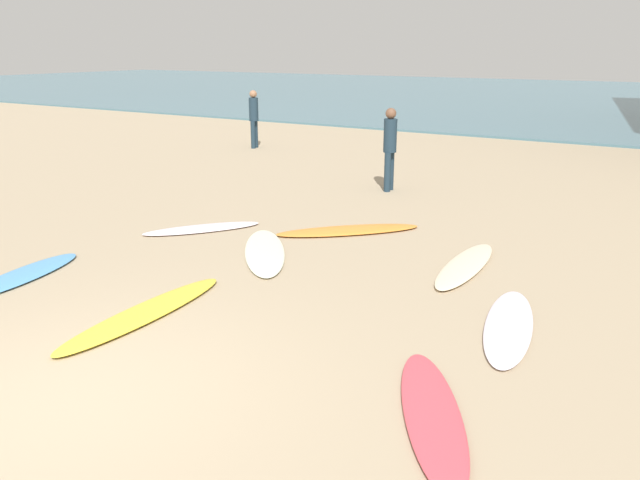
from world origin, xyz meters
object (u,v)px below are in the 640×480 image
object	(u,v)px
beachgoer_mid	(390,145)
surfboard_0	(202,228)
surfboard_2	(509,325)
surfboard_4	(432,413)
surfboard_7	(348,230)
surfboard_5	(465,265)
surfboard_6	(265,251)
surfboard_1	(145,313)
surfboard_3	(23,275)
beachgoer_near	(254,116)

from	to	relation	value
beachgoer_mid	surfboard_0	bearing A→B (deg)	157.90
surfboard_2	surfboard_4	bearing A→B (deg)	76.70
surfboard_0	surfboard_4	xyz separation A→B (m)	(5.47, -3.31, 0.00)
surfboard_4	beachgoer_mid	world-z (taller)	beachgoer_mid
surfboard_7	beachgoer_mid	bearing A→B (deg)	-30.28
surfboard_0	surfboard_5	xyz separation A→B (m)	(4.47, 0.48, 0.01)
surfboard_4	surfboard_6	distance (m)	4.75
surfboard_1	surfboard_3	world-z (taller)	surfboard_1
beachgoer_mid	surfboard_2	bearing A→B (deg)	-148.56
surfboard_1	beachgoer_mid	world-z (taller)	beachgoer_mid
surfboard_0	surfboard_4	bearing A→B (deg)	5.98
surfboard_6	surfboard_7	size ratio (longest dim) A/B	0.94
surfboard_0	surfboard_4	world-z (taller)	surfboard_4
surfboard_6	beachgoer_near	world-z (taller)	beachgoer_near
beachgoer_mid	surfboard_3	bearing A→B (deg)	160.77
beachgoer_mid	surfboard_1	bearing A→B (deg)	178.55
surfboard_0	surfboard_1	size ratio (longest dim) A/B	0.78
surfboard_5	beachgoer_mid	bearing A→B (deg)	-54.60
surfboard_0	beachgoer_mid	bearing A→B (deg)	109.89
surfboard_5	beachgoer_mid	size ratio (longest dim) A/B	1.26
surfboard_2	beachgoer_near	bearing A→B (deg)	-52.62
surfboard_2	surfboard_0	bearing A→B (deg)	-23.70
surfboard_3	surfboard_6	world-z (taller)	surfboard_3
beachgoer_near	surfboard_7	bearing A→B (deg)	32.34
surfboard_1	surfboard_6	bearing A→B (deg)	-87.73
surfboard_1	surfboard_6	xyz separation A→B (m)	(-0.17, 2.59, -0.01)
surfboard_6	beachgoer_mid	bearing A→B (deg)	55.60
surfboard_0	surfboard_6	distance (m)	1.72
surfboard_6	surfboard_7	xyz separation A→B (m)	(0.53, 1.65, 0.00)
surfboard_5	beachgoer_mid	xyz separation A→B (m)	(-3.08, 3.97, 0.95)
surfboard_1	surfboard_3	bearing A→B (deg)	-2.70
surfboard_5	surfboard_1	bearing A→B (deg)	50.96
surfboard_2	surfboard_6	bearing A→B (deg)	-22.15
surfboard_4	surfboard_7	xyz separation A→B (m)	(-3.28, 4.49, 0.00)
surfboard_4	surfboard_5	world-z (taller)	surfboard_5
beachgoer_near	beachgoer_mid	distance (m)	6.99
surfboard_4	beachgoer_mid	size ratio (longest dim) A/B	1.21
surfboard_1	surfboard_2	size ratio (longest dim) A/B	1.19
surfboard_0	beachgoer_near	xyz separation A→B (m)	(-4.74, 7.80, 0.94)
surfboard_0	surfboard_7	distance (m)	2.49
surfboard_2	surfboard_7	world-z (taller)	surfboard_7
surfboard_3	beachgoer_mid	xyz separation A→B (m)	(1.92, 7.47, 0.96)
surfboard_5	surfboard_4	bearing A→B (deg)	102.46
beachgoer_mid	surfboard_7	bearing A→B (deg)	-171.01
surfboard_4	surfboard_7	bearing A→B (deg)	-83.41
surfboard_3	surfboard_5	world-z (taller)	surfboard_5
surfboard_1	surfboard_7	distance (m)	4.26
surfboard_1	beachgoer_mid	bearing A→B (deg)	-88.16
surfboard_4	surfboard_6	xyz separation A→B (m)	(-3.81, 2.84, -0.00)
surfboard_1	surfboard_5	bearing A→B (deg)	-128.20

